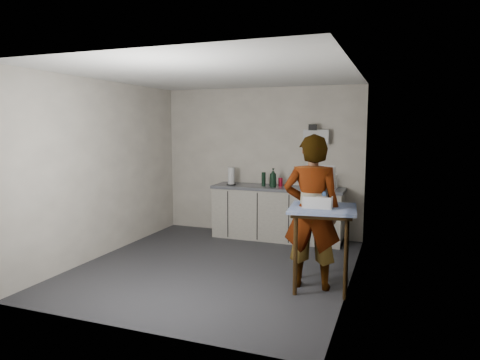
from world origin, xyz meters
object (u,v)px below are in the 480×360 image
at_px(kitchen_counter, 277,214).
at_px(bakery_box, 319,197).
at_px(soap_bottle, 273,178).
at_px(dark_bottle, 264,179).
at_px(standing_man, 312,212).
at_px(paper_towel, 231,177).
at_px(dish_rack, 325,185).
at_px(side_table, 323,218).
at_px(soda_can, 280,182).

height_order(kitchen_counter, bakery_box, bakery_box).
relative_size(kitchen_counter, bakery_box, 4.70).
height_order(soap_bottle, bakery_box, bakery_box).
distance_m(dark_bottle, bakery_box, 2.33).
xyz_separation_m(standing_man, soap_bottle, (-1.03, 1.92, 0.15)).
bearing_deg(paper_towel, standing_man, -47.26).
distance_m(kitchen_counter, paper_towel, 1.03).
height_order(kitchen_counter, dish_rack, dish_rack).
relative_size(standing_man, paper_towel, 6.01).
bearing_deg(bakery_box, soap_bottle, 117.84).
distance_m(soap_bottle, paper_towel, 0.76).
relative_size(soap_bottle, paper_towel, 1.05).
bearing_deg(paper_towel, kitchen_counter, 5.47).
bearing_deg(side_table, soap_bottle, 115.01).
height_order(kitchen_counter, side_table, side_table).
xyz_separation_m(dark_bottle, bakery_box, (1.29, -1.94, 0.06)).
bearing_deg(standing_man, side_table, 178.29).
height_order(soap_bottle, dark_bottle, soap_bottle).
height_order(kitchen_counter, soap_bottle, soap_bottle).
bearing_deg(bakery_box, soda_can, 113.94).
xyz_separation_m(paper_towel, bakery_box, (1.86, -1.89, 0.04)).
xyz_separation_m(standing_man, bakery_box, (0.07, 0.05, 0.17)).
height_order(paper_towel, dish_rack, paper_towel).
height_order(side_table, soda_can, soda_can).
height_order(side_table, dark_bottle, dark_bottle).
height_order(soap_bottle, paper_towel, soap_bottle).
bearing_deg(dish_rack, dark_bottle, -176.20).
bearing_deg(dark_bottle, paper_towel, -174.97).
distance_m(side_table, dark_bottle, 2.40).
bearing_deg(soda_can, bakery_box, -63.46).
bearing_deg(bakery_box, dark_bottle, 120.97).
bearing_deg(dark_bottle, standing_man, -58.52).
relative_size(side_table, soda_can, 6.99).
bearing_deg(soda_can, paper_towel, -170.69).
relative_size(side_table, paper_towel, 3.23).
relative_size(kitchen_counter, side_table, 2.27).
xyz_separation_m(soda_can, paper_towel, (-0.85, -0.14, 0.07)).
distance_m(soap_bottle, soda_can, 0.20).
xyz_separation_m(kitchen_counter, paper_towel, (-0.82, -0.08, 0.63)).
xyz_separation_m(side_table, bakery_box, (-0.06, 0.04, 0.23)).
distance_m(side_table, soap_bottle, 2.24).
bearing_deg(soap_bottle, paper_towel, 178.64).
bearing_deg(paper_towel, side_table, -45.15).
bearing_deg(dish_rack, bakery_box, -82.96).
distance_m(side_table, standing_man, 0.14).
bearing_deg(kitchen_counter, dish_rack, 2.96).
bearing_deg(soap_bottle, side_table, -58.78).
bearing_deg(soda_can, soap_bottle, -118.90).
distance_m(soda_can, paper_towel, 0.86).
distance_m(soap_bottle, bakery_box, 2.17).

